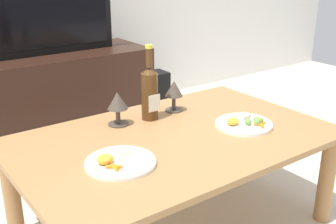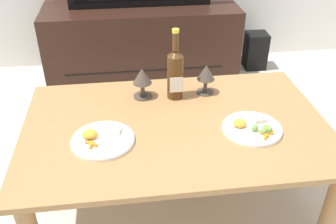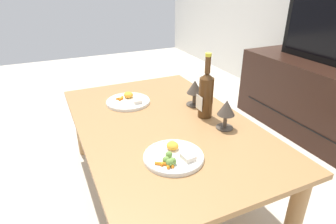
% 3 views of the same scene
% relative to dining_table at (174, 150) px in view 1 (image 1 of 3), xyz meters
% --- Properties ---
extents(dining_table, '(1.29, 0.82, 0.44)m').
position_rel_dining_table_xyz_m(dining_table, '(0.00, 0.00, 0.00)').
color(dining_table, '#9E7042').
rests_on(dining_table, ground_plane).
extents(tv_stand, '(1.38, 0.50, 0.55)m').
position_rel_dining_table_xyz_m(tv_stand, '(-0.06, 1.32, -0.10)').
color(tv_stand, black).
rests_on(tv_stand, ground_plane).
extents(tv_screen, '(0.99, 0.05, 0.57)m').
position_rel_dining_table_xyz_m(tv_screen, '(-0.06, 1.32, 0.46)').
color(tv_screen, black).
rests_on(tv_screen, tv_stand).
extents(floor_speaker, '(0.17, 0.17, 0.29)m').
position_rel_dining_table_xyz_m(floor_speaker, '(0.85, 1.36, -0.23)').
color(floor_speaker, black).
rests_on(floor_speaker, ground_plane).
extents(wine_bottle, '(0.07, 0.08, 0.34)m').
position_rel_dining_table_xyz_m(wine_bottle, '(0.03, 0.22, 0.19)').
color(wine_bottle, '#4C2D14').
rests_on(wine_bottle, dining_table).
extents(goblet_left, '(0.09, 0.09, 0.15)m').
position_rel_dining_table_xyz_m(goblet_left, '(-0.12, 0.24, 0.16)').
color(goblet_left, '#473D33').
rests_on(goblet_left, dining_table).
extents(goblet_right, '(0.08, 0.08, 0.15)m').
position_rel_dining_table_xyz_m(goblet_right, '(0.18, 0.24, 0.16)').
color(goblet_right, '#473D33').
rests_on(goblet_right, dining_table).
extents(dinner_plate_left, '(0.25, 0.25, 0.05)m').
position_rel_dining_table_xyz_m(dinner_plate_left, '(-0.31, -0.09, 0.08)').
color(dinner_plate_left, white).
rests_on(dinner_plate_left, dining_table).
extents(dinner_plate_right, '(0.25, 0.25, 0.04)m').
position_rel_dining_table_xyz_m(dinner_plate_right, '(0.31, -0.09, 0.08)').
color(dinner_plate_right, white).
rests_on(dinner_plate_right, dining_table).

